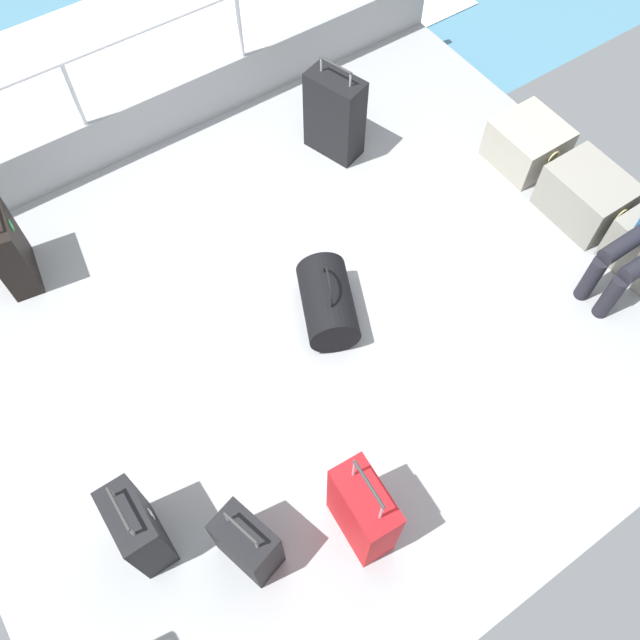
# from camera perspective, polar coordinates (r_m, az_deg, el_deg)

# --- Properties ---
(ground_plane) EXTENTS (4.40, 5.20, 0.06)m
(ground_plane) POSITION_cam_1_polar(r_m,az_deg,el_deg) (4.71, 0.27, 0.36)
(ground_plane) COLOR #939699
(gunwale_port) EXTENTS (0.06, 5.20, 0.45)m
(gunwale_port) POSITION_cam_1_polar(r_m,az_deg,el_deg) (5.78, -12.55, 17.17)
(gunwale_port) COLOR #939699
(gunwale_port) RESTS_ON ground_plane
(railing_port) EXTENTS (0.04, 4.20, 1.02)m
(railing_port) POSITION_cam_1_polar(r_m,az_deg,el_deg) (5.43, -13.73, 21.45)
(railing_port) COLOR silver
(railing_port) RESTS_ON ground_plane
(sea_wake) EXTENTS (12.00, 12.00, 0.01)m
(sea_wake) POSITION_cam_1_polar(r_m,az_deg,el_deg) (7.21, -17.21, 19.82)
(sea_wake) COLOR teal
(sea_wake) RESTS_ON ground_plane
(cargo_crate_0) EXTENTS (0.54, 0.50, 0.35)m
(cargo_crate_0) POSITION_cam_1_polar(r_m,az_deg,el_deg) (5.71, 17.42, 14.28)
(cargo_crate_0) COLOR #9E9989
(cargo_crate_0) RESTS_ON ground_plane
(cargo_crate_1) EXTENTS (0.63, 0.46, 0.39)m
(cargo_crate_1) POSITION_cam_1_polar(r_m,az_deg,el_deg) (5.44, 21.91, 9.89)
(cargo_crate_1) COLOR gray
(cargo_crate_1) RESTS_ON ground_plane
(suitcase_0) EXTENTS (0.39, 0.30, 0.65)m
(suitcase_0) POSITION_cam_1_polar(r_m,az_deg,el_deg) (3.86, -6.25, -18.60)
(suitcase_0) COLOR black
(suitcase_0) RESTS_ON ground_plane
(suitcase_1) EXTENTS (0.43, 0.24, 0.88)m
(suitcase_1) POSITION_cam_1_polar(r_m,az_deg,el_deg) (3.81, 3.69, -16.16)
(suitcase_1) COLOR red
(suitcase_1) RESTS_ON ground_plane
(suitcase_2) EXTENTS (0.48, 0.27, 0.79)m
(suitcase_2) POSITION_cam_1_polar(r_m,az_deg,el_deg) (5.10, -25.28, 5.57)
(suitcase_2) COLOR black
(suitcase_2) RESTS_ON ground_plane
(suitcase_3) EXTENTS (0.39, 0.20, 0.73)m
(suitcase_3) POSITION_cam_1_polar(r_m,az_deg,el_deg) (3.95, -15.40, -16.88)
(suitcase_3) COLOR black
(suitcase_3) RESTS_ON ground_plane
(suitcase_4) EXTENTS (0.50, 0.36, 0.83)m
(suitcase_4) POSITION_cam_1_polar(r_m,az_deg,el_deg) (5.43, 1.26, 17.22)
(suitcase_4) COLOR black
(suitcase_4) RESTS_ON ground_plane
(duffel_bag) EXTENTS (0.69, 0.57, 0.51)m
(duffel_bag) POSITION_cam_1_polar(r_m,az_deg,el_deg) (4.53, 0.67, 1.55)
(duffel_bag) COLOR black
(duffel_bag) RESTS_ON ground_plane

